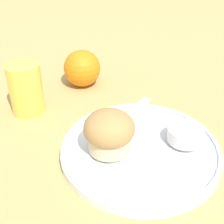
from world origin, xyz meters
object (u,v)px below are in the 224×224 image
(juice_glass, at_px, (26,89))
(muffin, at_px, (109,132))
(butter_knife, at_px, (124,120))
(orange_fruit, at_px, (82,68))

(juice_glass, bearing_deg, muffin, -75.01)
(muffin, relative_size, juice_glass, 0.79)
(muffin, distance_m, butter_knife, 0.08)
(butter_knife, xyz_separation_m, juice_glass, (-0.11, 0.15, 0.03))
(butter_knife, distance_m, juice_glass, 0.19)
(butter_knife, height_order, juice_glass, juice_glass)
(muffin, distance_m, juice_glass, 0.21)
(orange_fruit, relative_size, juice_glass, 0.82)
(muffin, relative_size, butter_knife, 0.46)
(muffin, xyz_separation_m, butter_knife, (0.06, 0.05, -0.03))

